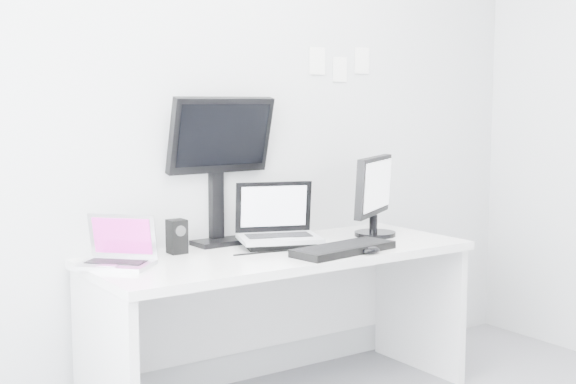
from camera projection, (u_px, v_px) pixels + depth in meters
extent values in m
plane|color=#BABDC0|center=(242.00, 114.00, 3.80)|extent=(3.60, 0.00, 3.60)
cube|color=white|center=(282.00, 327.00, 3.63)|extent=(1.80, 0.70, 0.73)
cube|color=#BABABF|center=(114.00, 241.00, 3.20)|extent=(0.37, 0.37, 0.22)
cube|color=black|center=(177.00, 236.00, 3.50)|extent=(0.10, 0.10, 0.15)
cube|color=#B5B7BD|center=(279.00, 214.00, 3.64)|extent=(0.45, 0.40, 0.31)
cube|color=black|center=(219.00, 169.00, 3.70)|extent=(0.54, 0.21, 0.72)
cube|color=black|center=(375.00, 195.00, 3.94)|extent=(0.50, 0.42, 0.42)
cube|color=black|center=(344.00, 249.00, 3.52)|extent=(0.54, 0.26, 0.03)
ellipsoid|color=black|center=(371.00, 250.00, 3.49)|extent=(0.11, 0.08, 0.03)
cube|color=white|center=(317.00, 61.00, 4.02)|extent=(0.10, 0.00, 0.14)
cube|color=white|center=(340.00, 69.00, 4.11)|extent=(0.09, 0.00, 0.13)
cube|color=white|center=(362.00, 61.00, 4.18)|extent=(0.10, 0.00, 0.14)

